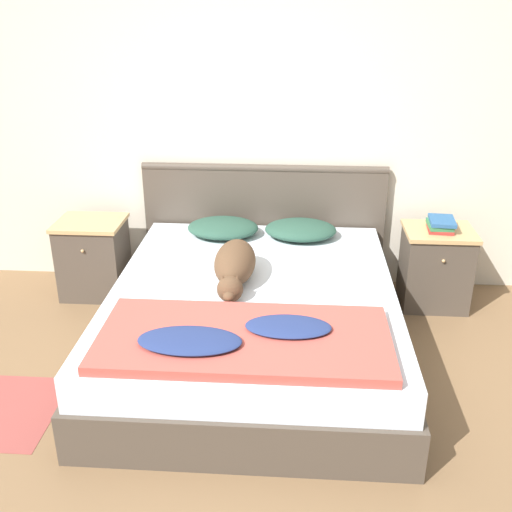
{
  "coord_description": "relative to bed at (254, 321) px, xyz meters",
  "views": [
    {
      "loc": [
        0.36,
        -2.18,
        2.07
      ],
      "look_at": [
        0.13,
        1.21,
        0.58
      ],
      "focal_mm": 42.0,
      "sensor_mm": 36.0,
      "label": 1
    }
  ],
  "objects": [
    {
      "name": "pillow_right",
      "position": [
        0.28,
        0.79,
        0.3
      ],
      "size": [
        0.51,
        0.39,
        0.12
      ],
      "color": "#284C3D",
      "rests_on": "bed"
    },
    {
      "name": "dog",
      "position": [
        -0.12,
        0.06,
        0.35
      ],
      "size": [
        0.25,
        0.72,
        0.22
      ],
      "color": "brown",
      "rests_on": "bed"
    },
    {
      "name": "nightstand_right",
      "position": [
        1.24,
        0.76,
        0.05
      ],
      "size": [
        0.48,
        0.42,
        0.58
      ],
      "color": "#4C4238",
      "rests_on": "ground_plane"
    },
    {
      "name": "wall_back",
      "position": [
        -0.13,
        1.13,
        1.04
      ],
      "size": [
        9.0,
        0.06,
        2.55
      ],
      "color": "beige",
      "rests_on": "ground_plane"
    },
    {
      "name": "bed",
      "position": [
        0.0,
        0.0,
        0.0
      ],
      "size": [
        1.72,
        2.07,
        0.48
      ],
      "color": "#4C4238",
      "rests_on": "ground_plane"
    },
    {
      "name": "pillow_left",
      "position": [
        -0.28,
        0.79,
        0.3
      ],
      "size": [
        0.51,
        0.39,
        0.12
      ],
      "color": "#284C3D",
      "rests_on": "bed"
    },
    {
      "name": "nightstand_left",
      "position": [
        -1.24,
        0.76,
        0.05
      ],
      "size": [
        0.48,
        0.42,
        0.58
      ],
      "color": "#4C4238",
      "rests_on": "ground_plane"
    },
    {
      "name": "book_stack",
      "position": [
        1.24,
        0.76,
        0.38
      ],
      "size": [
        0.19,
        0.24,
        0.08
      ],
      "color": "#AD2D28",
      "rests_on": "nightstand_right"
    },
    {
      "name": "headboard",
      "position": [
        0.0,
        1.06,
        0.25
      ],
      "size": [
        1.8,
        0.06,
        0.94
      ],
      "color": "#4C4238",
      "rests_on": "ground_plane"
    },
    {
      "name": "ground_plane",
      "position": [
        -0.13,
        -1.0,
        -0.24
      ],
      "size": [
        16.0,
        16.0,
        0.0
      ],
      "primitive_type": "plane",
      "color": "brown"
    },
    {
      "name": "quilt",
      "position": [
        -0.01,
        -0.65,
        0.28
      ],
      "size": [
        1.45,
        0.68,
        0.09
      ],
      "color": "#BC4C42",
      "rests_on": "bed"
    }
  ]
}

